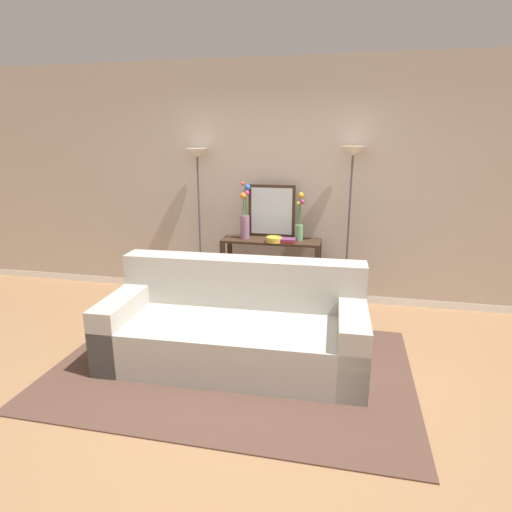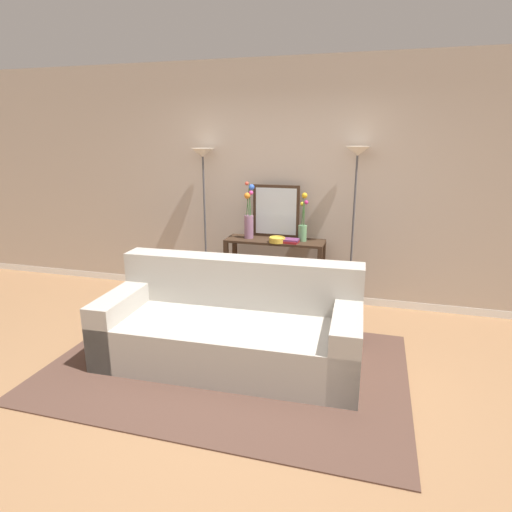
# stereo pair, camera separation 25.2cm
# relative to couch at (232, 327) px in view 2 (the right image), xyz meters

# --- Properties ---
(ground_plane) EXTENTS (16.00, 16.00, 0.02)m
(ground_plane) POSITION_rel_couch_xyz_m (0.10, -0.43, -0.32)
(ground_plane) COLOR #936B47
(back_wall) EXTENTS (12.00, 0.15, 2.84)m
(back_wall) POSITION_rel_couch_xyz_m (0.10, 1.74, 1.11)
(back_wall) COLOR white
(back_wall) RESTS_ON ground
(area_rug) EXTENTS (3.08, 2.05, 0.01)m
(area_rug) POSITION_rel_couch_xyz_m (0.00, -0.17, -0.30)
(area_rug) COLOR #51382D
(area_rug) RESTS_ON ground
(couch) EXTENTS (2.31, 1.07, 0.88)m
(couch) POSITION_rel_couch_xyz_m (0.00, 0.00, 0.00)
(couch) COLOR #ADA89E
(couch) RESTS_ON ground
(console_table) EXTENTS (1.15, 0.37, 0.81)m
(console_table) POSITION_rel_couch_xyz_m (0.07, 1.39, 0.25)
(console_table) COLOR #382619
(console_table) RESTS_ON ground
(floor_lamp_left) EXTENTS (0.28, 0.28, 1.84)m
(floor_lamp_left) POSITION_rel_couch_xyz_m (-0.85, 1.49, 1.14)
(floor_lamp_left) COLOR #4C4C51
(floor_lamp_left) RESTS_ON ground
(floor_lamp_right) EXTENTS (0.28, 0.28, 1.87)m
(floor_lamp_right) POSITION_rel_couch_xyz_m (0.94, 1.49, 1.17)
(floor_lamp_right) COLOR #4C4C51
(floor_lamp_right) RESTS_ON ground
(wall_mirror) EXTENTS (0.56, 0.02, 0.62)m
(wall_mirror) POSITION_rel_couch_xyz_m (0.04, 1.54, 0.81)
(wall_mirror) COLOR #382619
(wall_mirror) RESTS_ON console_table
(vase_tall_flowers) EXTENTS (0.12, 0.13, 0.66)m
(vase_tall_flowers) POSITION_rel_couch_xyz_m (-0.25, 1.39, 0.73)
(vase_tall_flowers) COLOR gray
(vase_tall_flowers) RESTS_ON console_table
(vase_short_flowers) EXTENTS (0.10, 0.12, 0.56)m
(vase_short_flowers) POSITION_rel_couch_xyz_m (0.39, 1.41, 0.68)
(vase_short_flowers) COLOR #669E6B
(vase_short_flowers) RESTS_ON console_table
(fruit_bowl) EXTENTS (0.19, 0.19, 0.06)m
(fruit_bowl) POSITION_rel_couch_xyz_m (0.12, 1.27, 0.53)
(fruit_bowl) COLOR gold
(fruit_bowl) RESTS_ON console_table
(book_stack) EXTENTS (0.19, 0.17, 0.04)m
(book_stack) POSITION_rel_couch_xyz_m (0.27, 1.29, 0.52)
(book_stack) COLOR maroon
(book_stack) RESTS_ON console_table
(book_row_under_console) EXTENTS (0.46, 0.17, 0.13)m
(book_row_under_console) POSITION_rel_couch_xyz_m (-0.18, 1.39, -0.25)
(book_row_under_console) COLOR #2D2D33
(book_row_under_console) RESTS_ON ground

